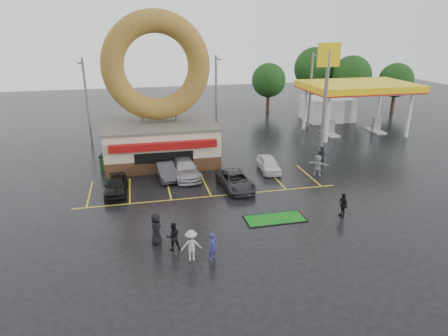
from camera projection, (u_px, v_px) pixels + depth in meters
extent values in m
plane|color=black|center=(221.00, 216.00, 26.95)|extent=(120.00, 120.00, 0.00)
cube|color=#472B19|center=(161.00, 153.00, 38.05)|extent=(10.00, 8.00, 1.20)
cube|color=beige|center=(160.00, 136.00, 37.45)|extent=(10.00, 8.00, 2.30)
cube|color=#59544C|center=(160.00, 123.00, 37.03)|extent=(10.20, 8.20, 0.20)
cube|color=maroon|center=(164.00, 146.00, 33.42)|extent=(9.00, 0.60, 0.60)
cylinder|color=slate|center=(142.00, 116.00, 36.46)|extent=(0.30, 0.30, 1.20)
cylinder|color=slate|center=(177.00, 114.00, 37.12)|extent=(0.30, 0.30, 1.20)
torus|color=brown|center=(156.00, 66.00, 35.29)|extent=(9.60, 2.00, 9.60)
cylinder|color=silver|center=(327.00, 120.00, 42.93)|extent=(0.40, 0.40, 5.00)
cylinder|color=silver|center=(409.00, 115.00, 44.97)|extent=(0.40, 0.40, 5.00)
cylinder|color=silver|center=(305.00, 109.00, 48.43)|extent=(0.40, 0.40, 5.00)
cylinder|color=silver|center=(379.00, 105.00, 50.48)|extent=(0.40, 0.40, 5.00)
cube|color=silver|center=(358.00, 88.00, 45.76)|extent=(12.00, 8.00, 0.50)
cube|color=yellow|center=(358.00, 86.00, 45.66)|extent=(12.30, 8.30, 0.70)
cube|color=#99999E|center=(330.00, 127.00, 46.63)|extent=(0.90, 0.60, 1.60)
cube|color=#99999E|center=(376.00, 124.00, 47.86)|extent=(0.90, 0.60, 1.60)
cube|color=silver|center=(327.00, 109.00, 53.47)|extent=(6.00, 5.00, 3.00)
cylinder|color=slate|center=(325.00, 103.00, 38.91)|extent=(0.36, 0.36, 10.00)
cube|color=yellow|center=(329.00, 55.00, 37.37)|extent=(2.20, 0.30, 2.20)
cylinder|color=slate|center=(87.00, 102.00, 41.71)|extent=(0.24, 0.24, 9.00)
cylinder|color=slate|center=(81.00, 62.00, 39.36)|extent=(0.12, 2.00, 0.12)
cube|color=slate|center=(80.00, 63.00, 38.46)|extent=(0.40, 0.18, 0.12)
cylinder|color=slate|center=(216.00, 96.00, 45.49)|extent=(0.24, 0.24, 9.00)
cylinder|color=slate|center=(218.00, 58.00, 43.14)|extent=(0.12, 2.00, 0.12)
cube|color=slate|center=(220.00, 60.00, 42.24)|extent=(0.40, 0.18, 0.12)
cylinder|color=slate|center=(310.00, 91.00, 48.87)|extent=(0.24, 0.24, 9.00)
cylinder|color=slate|center=(317.00, 56.00, 46.52)|extent=(0.12, 2.00, 0.12)
cube|color=slate|center=(320.00, 57.00, 45.62)|extent=(0.40, 0.18, 0.12)
cylinder|color=#332114|center=(349.00, 101.00, 59.30)|extent=(0.50, 0.50, 2.88)
sphere|color=#153311|center=(352.00, 75.00, 58.02)|extent=(5.60, 5.60, 5.60)
cylinder|color=#332114|center=(393.00, 103.00, 58.76)|extent=(0.50, 0.50, 2.52)
sphere|color=#153311|center=(396.00, 80.00, 57.63)|extent=(4.90, 4.90, 4.90)
cylinder|color=#332114|center=(313.00, 96.00, 62.09)|extent=(0.50, 0.50, 3.24)
sphere|color=#153311|center=(315.00, 68.00, 60.65)|extent=(6.30, 6.30, 6.30)
cylinder|color=#332114|center=(268.00, 103.00, 58.74)|extent=(0.50, 0.50, 2.52)
sphere|color=#153311|center=(269.00, 80.00, 57.62)|extent=(4.90, 4.90, 4.90)
imported|color=black|center=(116.00, 185.00, 30.32)|extent=(1.75, 4.18, 1.41)
imported|color=#2E2E30|center=(166.00, 170.00, 33.43)|extent=(1.93, 4.26, 1.36)
imported|color=#A7A6AB|center=(185.00, 168.00, 33.75)|extent=(2.45, 5.23, 1.48)
imported|color=#2B2B2E|center=(235.00, 181.00, 31.30)|extent=(2.54, 4.83, 1.30)
imported|color=silver|center=(269.00, 164.00, 34.99)|extent=(1.81, 3.97, 1.32)
imported|color=navy|center=(213.00, 247.00, 21.73)|extent=(0.72, 0.68, 1.65)
imported|color=black|center=(173.00, 236.00, 22.73)|extent=(0.86, 0.68, 1.69)
imported|color=#9C9C9F|center=(191.00, 245.00, 21.68)|extent=(1.21, 0.73, 1.82)
imported|color=black|center=(156.00, 229.00, 23.32)|extent=(0.65, 0.97, 1.94)
imported|color=black|center=(343.00, 205.00, 26.75)|extent=(0.45, 0.99, 1.66)
imported|color=#9C9C9F|center=(318.00, 165.00, 33.84)|extent=(1.68, 1.52, 1.86)
imported|color=black|center=(321.00, 157.00, 36.00)|extent=(0.73, 0.50, 1.91)
cube|color=#1A4119|center=(112.00, 162.00, 35.42)|extent=(2.02, 1.57, 1.30)
cube|color=black|center=(275.00, 219.00, 26.55)|extent=(4.04, 1.76, 0.05)
cube|color=#126F17|center=(275.00, 219.00, 26.54)|extent=(3.85, 1.57, 0.03)
cylinder|color=silver|center=(300.00, 215.00, 26.55)|extent=(0.02, 0.02, 0.46)
cube|color=red|center=(301.00, 212.00, 26.51)|extent=(0.14, 0.01, 0.10)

